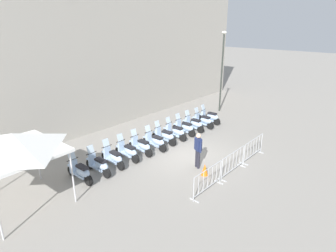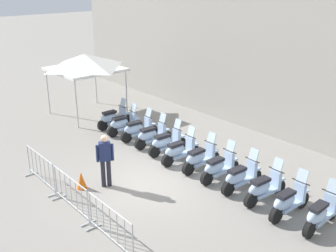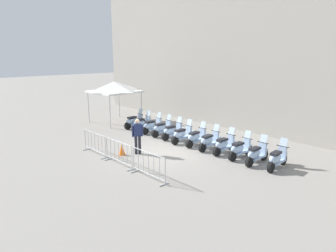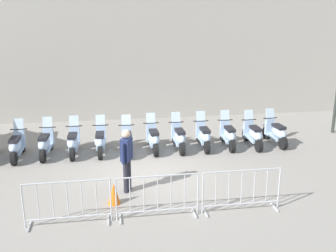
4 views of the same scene
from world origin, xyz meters
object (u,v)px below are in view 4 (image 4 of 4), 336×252
(motorcycle_10, at_px, (253,135))
(motorcycle_4, at_px, (100,141))
(motorcycle_7, at_px, (179,138))
(barrier_segment_0, at_px, (68,204))
(motorcycle_5, at_px, (127,141))
(motorcycle_2, at_px, (46,144))
(motorcycle_6, at_px, (153,139))
(barrier_segment_1, at_px, (158,197))
(motorcycle_9, at_px, (228,135))
(officer_near_row_end, at_px, (127,157))
(traffic_cone, at_px, (114,194))
(motorcycle_1, at_px, (17,146))
(motorcycle_8, at_px, (204,136))
(motorcycle_11, at_px, (276,133))
(motorcycle_3, at_px, (73,142))
(barrier_segment_2, at_px, (241,191))

(motorcycle_10, bearing_deg, motorcycle_4, 176.79)
(motorcycle_4, height_order, motorcycle_7, same)
(barrier_segment_0, bearing_deg, motorcycle_5, 68.56)
(motorcycle_2, bearing_deg, motorcycle_6, -2.24)
(motorcycle_4, height_order, barrier_segment_1, motorcycle_4)
(motorcycle_9, bearing_deg, officer_near_row_end, -143.19)
(motorcycle_7, bearing_deg, motorcycle_2, 177.48)
(motorcycle_4, height_order, motorcycle_5, same)
(barrier_segment_1, bearing_deg, traffic_cone, 137.68)
(motorcycle_1, relative_size, motorcycle_8, 1.00)
(motorcycle_1, height_order, motorcycle_11, same)
(motorcycle_8, height_order, officer_near_row_end, officer_near_row_end)
(motorcycle_2, relative_size, motorcycle_3, 1.00)
(motorcycle_10, xyz_separation_m, barrier_segment_2, (-2.19, -4.39, 0.07))
(motorcycle_1, distance_m, motorcycle_2, 0.91)
(motorcycle_11, height_order, officer_near_row_end, officer_near_row_end)
(motorcycle_5, height_order, barrier_segment_0, motorcycle_5)
(motorcycle_4, xyz_separation_m, motorcycle_11, (6.34, -0.23, 0.00))
(barrier_segment_0, xyz_separation_m, officer_near_row_end, (1.46, 1.48, 0.46))
(officer_near_row_end, bearing_deg, barrier_segment_2, -31.78)
(motorcycle_6, bearing_deg, officer_near_row_end, -111.31)
(motorcycle_11, bearing_deg, barrier_segment_0, -148.87)
(motorcycle_5, height_order, officer_near_row_end, officer_near_row_end)
(motorcycle_6, relative_size, motorcycle_11, 1.00)
(motorcycle_11, relative_size, barrier_segment_1, 0.89)
(officer_near_row_end, bearing_deg, motorcycle_4, 101.68)
(motorcycle_1, relative_size, barrier_segment_2, 0.89)
(motorcycle_4, distance_m, traffic_cone, 3.76)
(motorcycle_7, relative_size, motorcycle_10, 1.00)
(motorcycle_1, relative_size, motorcycle_11, 1.00)
(motorcycle_2, xyz_separation_m, barrier_segment_1, (3.02, -4.70, 0.07))
(motorcycle_8, xyz_separation_m, motorcycle_11, (2.72, -0.10, 0.00))
(motorcycle_2, bearing_deg, officer_near_row_end, -52.20)
(motorcycle_6, bearing_deg, barrier_segment_2, -72.89)
(motorcycle_8, bearing_deg, motorcycle_10, -5.28)
(motorcycle_2, distance_m, motorcycle_3, 0.91)
(motorcycle_11, relative_size, officer_near_row_end, 1.00)
(motorcycle_2, xyz_separation_m, motorcycle_5, (2.71, -0.24, 0.00))
(officer_near_row_end, bearing_deg, motorcycle_7, 54.89)
(motorcycle_1, height_order, barrier_segment_2, motorcycle_1)
(motorcycle_1, distance_m, motorcycle_9, 7.24)
(motorcycle_10, xyz_separation_m, motorcycle_11, (0.91, 0.07, 0.00))
(motorcycle_2, xyz_separation_m, motorcycle_3, (0.91, -0.02, 0.00))
(motorcycle_10, xyz_separation_m, traffic_cone, (-5.19, -3.44, -0.18))
(motorcycle_5, height_order, motorcycle_10, same)
(motorcycle_2, relative_size, motorcycle_11, 1.00)
(motorcycle_5, bearing_deg, motorcycle_1, 177.13)
(motorcycle_8, xyz_separation_m, barrier_segment_2, (-0.38, -4.56, 0.07))
(motorcycle_9, bearing_deg, motorcycle_1, 178.47)
(motorcycle_10, distance_m, barrier_segment_2, 4.91)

